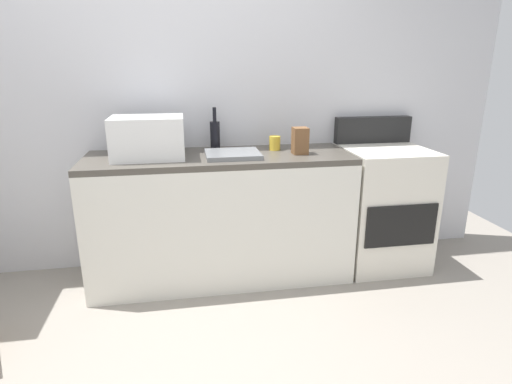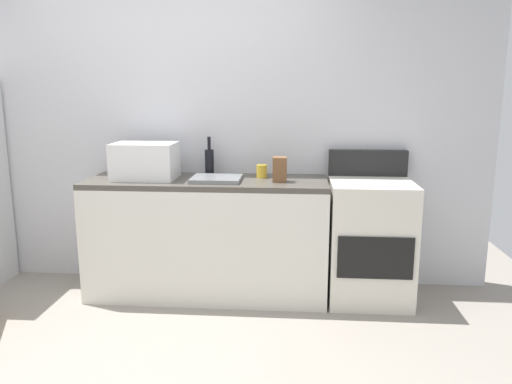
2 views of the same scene
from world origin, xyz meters
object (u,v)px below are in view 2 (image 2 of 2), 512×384
stove_oven (369,239)px  coffee_mug (262,171)px  microwave (145,161)px  wine_bottle (209,161)px  knife_block (280,169)px

stove_oven → coffee_mug: 0.95m
coffee_mug → microwave: bearing=-172.7°
stove_oven → wine_bottle: (-1.23, 0.19, 0.54)m
microwave → coffee_mug: bearing=7.3°
microwave → wine_bottle: size_ratio=1.53×
stove_oven → microwave: 1.77m
coffee_mug → knife_block: 0.22m
microwave → knife_block: (1.01, -0.05, -0.05)m
wine_bottle → coffee_mug: size_ratio=3.00×
stove_oven → knife_block: 0.86m
stove_oven → microwave: microwave is taller
knife_block → coffee_mug: bearing=132.0°
stove_oven → wine_bottle: size_ratio=3.67×
wine_bottle → knife_block: 0.61m
microwave → wine_bottle: bearing=24.4°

